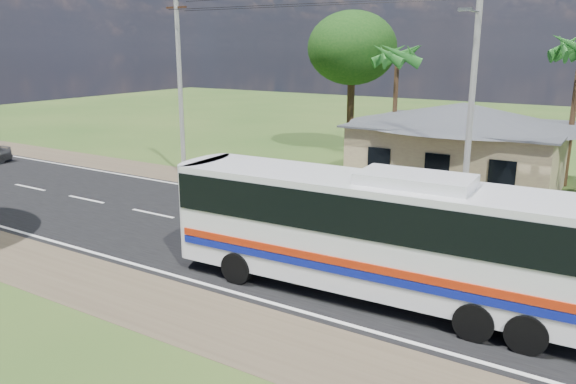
% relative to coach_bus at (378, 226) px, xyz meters
% --- Properties ---
extents(ground, '(120.00, 120.00, 0.00)m').
position_rel_coach_bus_xyz_m(ground, '(-2.88, 2.65, -2.23)').
color(ground, '#29491A').
rests_on(ground, ground).
extents(road, '(120.00, 16.00, 0.03)m').
position_rel_coach_bus_xyz_m(road, '(-2.88, 2.65, -2.22)').
color(road, black).
rests_on(road, ground).
extents(house, '(12.40, 10.00, 5.00)m').
position_rel_coach_bus_xyz_m(house, '(-1.88, 15.64, 0.41)').
color(house, tan).
rests_on(house, ground).
extents(utility_poles, '(32.80, 2.22, 11.00)m').
position_rel_coach_bus_xyz_m(utility_poles, '(-0.21, 9.13, 3.54)').
color(utility_poles, '#9E9E99').
rests_on(utility_poles, ground).
extents(palm_far, '(2.80, 2.80, 7.70)m').
position_rel_coach_bus_xyz_m(palm_far, '(-6.88, 18.65, 4.45)').
color(palm_far, '#47301E').
rests_on(palm_far, ground).
extents(tree_behind_house, '(6.00, 6.00, 9.61)m').
position_rel_coach_bus_xyz_m(tree_behind_house, '(-10.88, 20.65, 4.89)').
color(tree_behind_house, '#47301E').
rests_on(tree_behind_house, ground).
extents(coach_bus, '(12.67, 3.22, 3.90)m').
position_rel_coach_bus_xyz_m(coach_bus, '(0.00, 0.00, 0.00)').
color(coach_bus, silver).
rests_on(coach_bus, ground).
extents(motorcycle, '(1.64, 0.78, 0.83)m').
position_rel_coach_bus_xyz_m(motorcycle, '(-0.53, 7.62, -1.82)').
color(motorcycle, black).
rests_on(motorcycle, ground).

